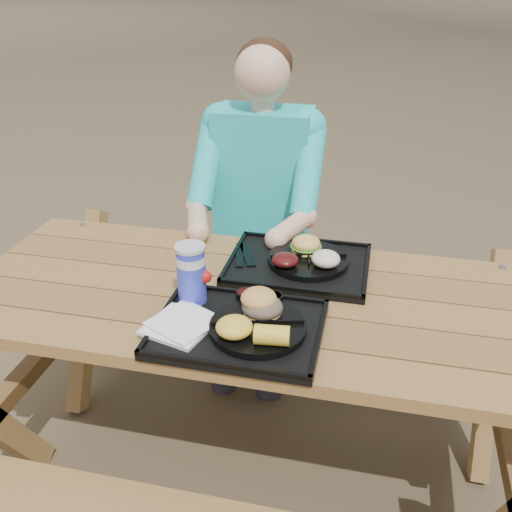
# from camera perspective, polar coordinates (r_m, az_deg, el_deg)

# --- Properties ---
(ground) EXTENTS (60.00, 60.00, 0.00)m
(ground) POSITION_cam_1_polar(r_m,az_deg,el_deg) (2.21, 0.00, -20.54)
(ground) COLOR #999999
(ground) RESTS_ON ground
(picnic_table) EXTENTS (1.80, 1.49, 0.75)m
(picnic_table) POSITION_cam_1_polar(r_m,az_deg,el_deg) (1.95, 0.00, -13.22)
(picnic_table) COLOR #999999
(picnic_table) RESTS_ON ground
(tray_near) EXTENTS (0.45, 0.35, 0.02)m
(tray_near) POSITION_cam_1_polar(r_m,az_deg,el_deg) (1.55, -1.77, -7.39)
(tray_near) COLOR black
(tray_near) RESTS_ON picnic_table
(tray_far) EXTENTS (0.45, 0.35, 0.02)m
(tray_far) POSITION_cam_1_polar(r_m,az_deg,el_deg) (1.86, 4.26, -0.99)
(tray_far) COLOR black
(tray_far) RESTS_ON picnic_table
(plate_near) EXTENTS (0.26, 0.26, 0.02)m
(plate_near) POSITION_cam_1_polar(r_m,az_deg,el_deg) (1.53, 0.19, -7.15)
(plate_near) COLOR black
(plate_near) RESTS_ON tray_near
(plate_far) EXTENTS (0.26, 0.26, 0.02)m
(plate_far) POSITION_cam_1_polar(r_m,az_deg,el_deg) (1.86, 5.24, -0.40)
(plate_far) COLOR black
(plate_far) RESTS_ON tray_far
(napkin_stack) EXTENTS (0.20, 0.20, 0.02)m
(napkin_stack) POSITION_cam_1_polar(r_m,az_deg,el_deg) (1.55, -7.65, -6.81)
(napkin_stack) COLOR white
(napkin_stack) RESTS_ON tray_near
(soda_cup) EXTENTS (0.08, 0.08, 0.17)m
(soda_cup) POSITION_cam_1_polar(r_m,az_deg,el_deg) (1.63, -6.47, -1.90)
(soda_cup) COLOR #1A27C5
(soda_cup) RESTS_ON tray_near
(condiment_bbq) EXTENTS (0.06, 0.06, 0.03)m
(condiment_bbq) POSITION_cam_1_polar(r_m,az_deg,el_deg) (1.64, -1.02, -4.07)
(condiment_bbq) COLOR black
(condiment_bbq) RESTS_ON tray_near
(condiment_mustard) EXTENTS (0.06, 0.06, 0.03)m
(condiment_mustard) POSITION_cam_1_polar(r_m,az_deg,el_deg) (1.63, 1.73, -4.39)
(condiment_mustard) COLOR gold
(condiment_mustard) RESTS_ON tray_near
(sandwich) EXTENTS (0.10, 0.10, 0.11)m
(sandwich) POSITION_cam_1_polar(r_m,az_deg,el_deg) (1.53, 0.64, -4.11)
(sandwich) COLOR #DC9F4D
(sandwich) RESTS_ON plate_near
(mac_cheese) EXTENTS (0.10, 0.10, 0.05)m
(mac_cheese) POSITION_cam_1_polar(r_m,az_deg,el_deg) (1.47, -2.18, -7.12)
(mac_cheese) COLOR yellow
(mac_cheese) RESTS_ON plate_near
(corn_cob) EXTENTS (0.10, 0.10, 0.05)m
(corn_cob) POSITION_cam_1_polar(r_m,az_deg,el_deg) (1.44, 1.59, -7.92)
(corn_cob) COLOR yellow
(corn_cob) RESTS_ON plate_near
(cutlery_far) EXTENTS (0.09, 0.16, 0.01)m
(cutlery_far) POSITION_cam_1_polar(r_m,az_deg,el_deg) (1.90, -0.89, 0.16)
(cutlery_far) COLOR black
(cutlery_far) RESTS_ON tray_far
(burger) EXTENTS (0.10, 0.10, 0.09)m
(burger) POSITION_cam_1_polar(r_m,az_deg,el_deg) (1.87, 5.05, 1.61)
(burger) COLOR #EEC554
(burger) RESTS_ON plate_far
(baked_beans) EXTENTS (0.09, 0.09, 0.04)m
(baked_beans) POSITION_cam_1_polar(r_m,az_deg,el_deg) (1.79, 2.92, -0.40)
(baked_beans) COLOR #460E0E
(baked_beans) RESTS_ON plate_far
(potato_salad) EXTENTS (0.09, 0.09, 0.05)m
(potato_salad) POSITION_cam_1_polar(r_m,az_deg,el_deg) (1.80, 6.99, -0.29)
(potato_salad) COLOR white
(potato_salad) RESTS_ON plate_far
(diner) EXTENTS (0.48, 0.84, 1.28)m
(diner) POSITION_cam_1_polar(r_m,az_deg,el_deg) (2.41, 0.61, 3.02)
(diner) COLOR #1A96B8
(diner) RESTS_ON ground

